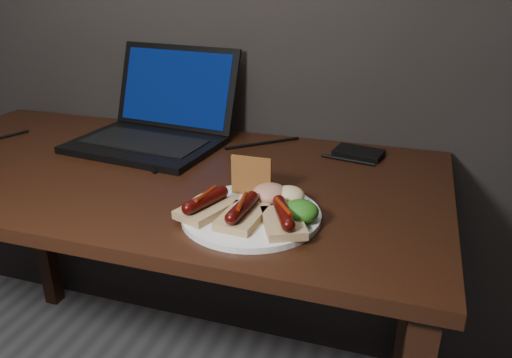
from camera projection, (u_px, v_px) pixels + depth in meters
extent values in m
cube|color=black|center=(150.00, 175.00, 1.21)|extent=(1.40, 0.70, 0.03)
cube|color=black|center=(40.00, 218.00, 1.81)|extent=(0.05, 0.05, 0.72)
cube|color=black|center=(412.00, 283.00, 1.44)|extent=(0.05, 0.05, 0.72)
cube|color=black|center=(145.00, 145.00, 1.34)|extent=(0.40, 0.30, 0.02)
cube|color=black|center=(144.00, 141.00, 1.34)|extent=(0.34, 0.18, 0.00)
cube|color=black|center=(176.00, 87.00, 1.44)|extent=(0.39, 0.13, 0.23)
cube|color=#081B51|center=(176.00, 87.00, 1.44)|extent=(0.35, 0.11, 0.20)
cube|color=black|center=(359.00, 153.00, 1.29)|extent=(0.13, 0.10, 0.02)
cylinder|color=black|center=(143.00, 161.00, 1.25)|extent=(0.14, 0.13, 0.01)
cylinder|color=black|center=(263.00, 143.00, 1.37)|extent=(0.17, 0.15, 0.01)
cylinder|color=black|center=(348.00, 160.00, 1.25)|extent=(0.14, 0.03, 0.01)
cylinder|color=white|center=(251.00, 215.00, 0.97)|extent=(0.34, 0.34, 0.01)
cube|color=tan|center=(206.00, 209.00, 0.96)|extent=(0.10, 0.13, 0.02)
cylinder|color=#440404|center=(206.00, 200.00, 0.96)|extent=(0.06, 0.10, 0.02)
sphere|color=#440404|center=(188.00, 209.00, 0.92)|extent=(0.03, 0.02, 0.02)
sphere|color=#440404|center=(222.00, 192.00, 0.99)|extent=(0.03, 0.02, 0.02)
cylinder|color=#6F1705|center=(205.00, 194.00, 0.95)|extent=(0.02, 0.07, 0.01)
cube|color=tan|center=(242.00, 217.00, 0.93)|extent=(0.08, 0.12, 0.02)
cylinder|color=#440404|center=(242.00, 207.00, 0.93)|extent=(0.03, 0.10, 0.02)
sphere|color=#440404|center=(231.00, 218.00, 0.89)|extent=(0.03, 0.02, 0.02)
sphere|color=#440404|center=(252.00, 197.00, 0.97)|extent=(0.03, 0.02, 0.02)
cylinder|color=#6F1705|center=(242.00, 201.00, 0.92)|extent=(0.02, 0.07, 0.01)
cube|color=tan|center=(283.00, 223.00, 0.91)|extent=(0.11, 0.13, 0.02)
cylinder|color=#440404|center=(283.00, 213.00, 0.91)|extent=(0.06, 0.10, 0.02)
sphere|color=#440404|center=(288.00, 225.00, 0.86)|extent=(0.03, 0.02, 0.02)
sphere|color=#440404|center=(279.00, 201.00, 0.95)|extent=(0.03, 0.02, 0.02)
cylinder|color=#6F1705|center=(284.00, 206.00, 0.90)|extent=(0.05, 0.06, 0.01)
cube|color=#AA672E|center=(251.00, 176.00, 1.03)|extent=(0.08, 0.01, 0.08)
ellipsoid|color=#1E5B12|center=(300.00, 211.00, 0.93)|extent=(0.07, 0.07, 0.04)
ellipsoid|color=maroon|center=(270.00, 194.00, 1.00)|extent=(0.07, 0.07, 0.04)
ellipsoid|color=silver|center=(289.00, 195.00, 1.00)|extent=(0.06, 0.06, 0.04)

